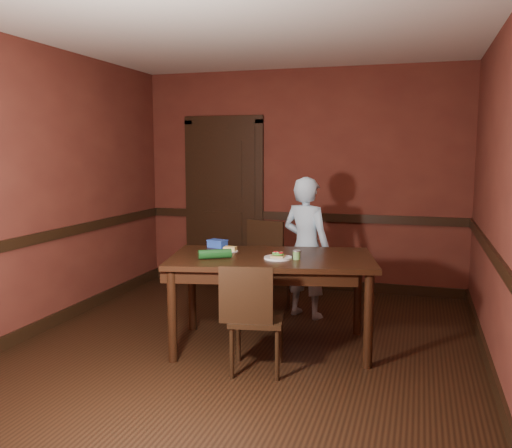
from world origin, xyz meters
The scene contains 22 objects.
floor centered at (0.00, 0.00, 0.00)m, with size 4.00×4.50×0.01m, color black.
ceiling centered at (0.00, 0.00, 2.70)m, with size 4.00×4.50×0.01m, color beige.
wall_back centered at (0.00, 2.25, 1.35)m, with size 4.00×0.02×2.70m, color #552319.
wall_front centered at (0.00, -2.25, 1.35)m, with size 4.00×0.02×2.70m, color #552319.
wall_left centered at (-2.00, 0.00, 1.35)m, with size 0.02×4.50×2.70m, color #552319.
wall_right centered at (2.00, 0.00, 1.35)m, with size 0.02×4.50×2.70m, color #552319.
dado_back centered at (0.00, 2.23, 0.90)m, with size 4.00×0.03×0.10m, color black.
dado_left centered at (-1.99, 0.00, 0.90)m, with size 0.03×4.50×0.10m, color black.
dado_right centered at (1.99, 0.00, 0.90)m, with size 0.03×4.50×0.10m, color black.
baseboard_back centered at (0.00, 2.23, 0.06)m, with size 4.00×0.03×0.12m, color black.
baseboard_left centered at (-1.99, 0.00, 0.06)m, with size 0.03×4.50×0.12m, color black.
baseboard_right centered at (1.99, 0.00, 0.06)m, with size 0.03×4.50×0.12m, color black.
door centered at (-1.00, 2.22, 1.09)m, with size 1.05×0.07×2.20m.
dining_table centered at (0.22, 0.11, 0.41)m, with size 1.73×0.97×0.81m, color black.
chair_far centered at (-0.14, 1.12, 0.48)m, with size 0.45×0.45×0.96m, color black, non-canonical shape.
chair_near centered at (0.24, -0.43, 0.43)m, with size 0.40×0.40×0.86m, color black, non-canonical shape.
person centered at (0.32, 1.07, 0.73)m, with size 0.53×0.35×1.45m, color #A9CDE2.
sandwich_plate centered at (0.30, 0.01, 0.83)m, with size 0.24×0.24×0.06m.
sauce_jar centered at (0.45, 0.03, 0.85)m, with size 0.07×0.07×0.08m.
cheese_saucer centered at (-0.20, 0.20, 0.83)m, with size 0.14×0.14×0.05m.
food_tub centered at (-0.38, 0.37, 0.85)m, with size 0.19×0.16×0.07m.
wrapped_veg centered at (-0.21, -0.14, 0.85)m, with size 0.08×0.08×0.28m, color #123D16.
Camera 1 is at (1.42, -4.32, 1.71)m, focal length 38.00 mm.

